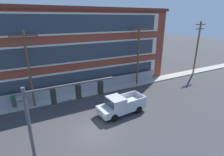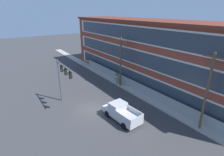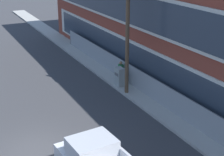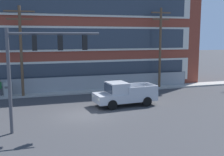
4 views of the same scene
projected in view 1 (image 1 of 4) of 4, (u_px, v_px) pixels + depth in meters
The scene contains 11 objects.
ground_plane at pixel (93, 133), 15.49m from camera, with size 160.00×160.00×0.00m, color #38383A.
sidewalk_building_side at pixel (69, 97), 22.32m from camera, with size 80.00×1.83×0.16m, color #9E9B93.
brick_mill_building at pixel (31, 51), 23.23m from camera, with size 39.58×8.77×10.95m.
chain_link_fence at pixel (53, 93), 21.55m from camera, with size 31.55×0.06×1.66m.
traffic_signal_mast at pixel (59, 108), 10.50m from camera, with size 5.48×0.43×6.18m.
pickup_truck_silver at pixel (121, 105), 18.34m from camera, with size 5.31×2.45×1.99m.
utility_pole_near_corner at pixel (29, 67), 18.45m from camera, with size 2.73×0.26×8.45m.
utility_pole_midblock at pixel (138, 54), 24.99m from camera, with size 2.23×0.26×8.69m.
utility_pole_far_east at pixel (197, 46), 30.04m from camera, with size 2.36×0.26×9.10m.
electrical_cabinet at pixel (21, 103), 19.32m from camera, with size 0.74×0.53×1.49m.
pedestrian_near_cabinet at pixel (13, 100), 19.33m from camera, with size 0.42×0.28×1.69m.
Camera 1 is at (-4.59, -12.32, 9.67)m, focal length 28.00 mm.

